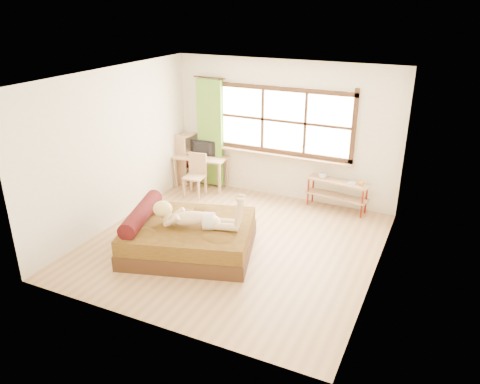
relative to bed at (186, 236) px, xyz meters
The scene contains 18 objects.
floor 0.80m from the bed, 40.80° to the left, with size 4.50×4.50×0.00m, color #9E754C.
ceiling 2.55m from the bed, 40.80° to the left, with size 4.50×4.50×0.00m, color white.
wall_back 3.01m from the bed, 78.17° to the left, with size 4.50×4.50×0.00m, color silver.
wall_front 2.14m from the bed, 71.84° to the right, with size 4.50×4.50×0.00m, color silver.
wall_left 2.06m from the bed, 163.49° to the left, with size 4.50×4.50×0.00m, color silver.
wall_right 3.07m from the bed, ahead, with size 4.50×4.50×0.00m, color silver.
window 3.04m from the bed, 78.04° to the left, with size 2.80×0.16×1.46m.
curtain 2.94m from the bed, 110.36° to the left, with size 0.55×0.10×2.20m, color #4B8524.
bed is the anchor object (origin of this frame).
woman 0.55m from the bed, 10.40° to the right, with size 1.36×0.39×0.58m, color beige, non-canonical shape.
kitten 0.76m from the bed, behind, with size 0.29×0.12×0.23m, color black, non-canonical shape.
desk 2.71m from the bed, 114.54° to the left, with size 1.13×0.58×0.69m.
monitor 2.80m from the bed, 114.10° to the left, with size 0.56×0.07×0.32m, color black.
chair 2.32m from the bed, 116.24° to the left, with size 0.41×0.41×0.86m.
pipe_shelf 3.11m from the bed, 55.61° to the left, with size 1.19×0.43×0.66m.
cup 2.97m from the bed, 60.64° to the left, with size 0.14×0.14×0.11m, color gray.
book 3.24m from the bed, 52.86° to the left, with size 0.15×0.20×0.02m, color gray.
bookshelf 3.00m from the bed, 120.22° to the left, with size 0.36×0.52×1.10m.
Camera 1 is at (2.96, -6.05, 3.74)m, focal length 35.00 mm.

